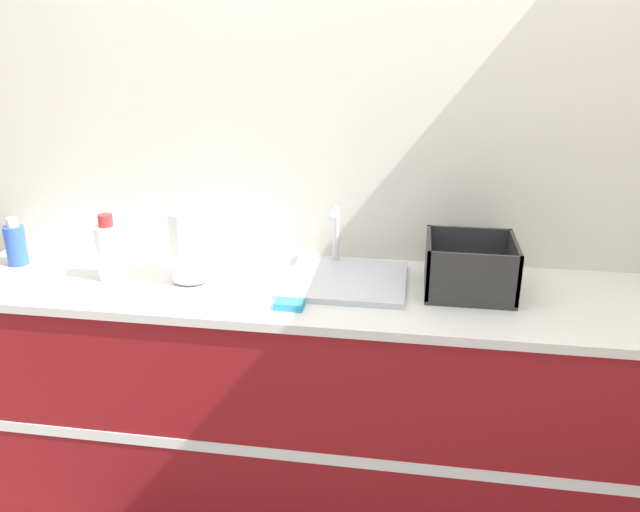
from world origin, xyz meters
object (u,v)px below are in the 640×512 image
object	(u,v)px
paper_towel_roll	(190,246)
bottle_white_spray	(109,251)
sink	(330,277)
dish_rack	(469,271)
bottle_blue	(16,244)

from	to	relation	value
paper_towel_roll	bottle_white_spray	xyz separation A→B (m)	(-0.28, -0.02, -0.02)
paper_towel_roll	bottle_white_spray	bearing A→B (deg)	-175.58
sink	bottle_white_spray	size ratio (longest dim) A/B	2.25
dish_rack	bottle_blue	distance (m)	1.62
sink	bottle_blue	world-z (taller)	sink
sink	bottle_white_spray	distance (m)	0.76
sink	bottle_white_spray	world-z (taller)	bottle_white_spray
paper_towel_roll	bottle_blue	world-z (taller)	paper_towel_roll
dish_rack	bottle_white_spray	xyz separation A→B (m)	(-1.22, -0.09, 0.03)
dish_rack	bottle_blue	xyz separation A→B (m)	(-1.62, -0.01, 0.01)
sink	dish_rack	size ratio (longest dim) A/B	1.82
sink	bottle_blue	xyz separation A→B (m)	(-1.16, -0.02, 0.06)
paper_towel_roll	dish_rack	xyz separation A→B (m)	(0.94, 0.06, -0.06)
dish_rack	bottle_white_spray	bearing A→B (deg)	-176.00
sink	dish_rack	distance (m)	0.47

